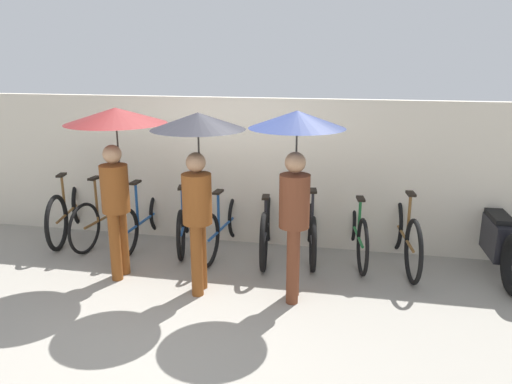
{
  "coord_description": "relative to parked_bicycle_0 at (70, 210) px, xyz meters",
  "views": [
    {
      "loc": [
        1.7,
        -4.53,
        2.57
      ],
      "look_at": [
        0.55,
        1.05,
        1.0
      ],
      "focal_mm": 35.0,
      "sensor_mm": 36.0,
      "label": 1
    }
  ],
  "objects": [
    {
      "name": "parked_bicycle_3",
      "position": [
        1.75,
        -0.01,
        -0.05
      ],
      "size": [
        0.57,
        1.62,
        0.97
      ],
      "rotation": [
        0.0,
        0.0,
        1.82
      ],
      "color": "black",
      "rests_on": "ground"
    },
    {
      "name": "parked_bicycle_7",
      "position": [
        4.08,
        0.03,
        -0.03
      ],
      "size": [
        0.45,
        1.73,
        1.06
      ],
      "rotation": [
        0.0,
        0.0,
        1.72
      ],
      "color": "black",
      "rests_on": "ground"
    },
    {
      "name": "pedestrian_center",
      "position": [
        2.38,
        -1.23,
        1.18
      ],
      "size": [
        1.02,
        1.02,
        1.99
      ],
      "rotation": [
        0.0,
        0.0,
        0.06
      ],
      "color": "brown",
      "rests_on": "ground"
    },
    {
      "name": "pedestrian_trailing",
      "position": [
        3.42,
        -1.2,
        1.2
      ],
      "size": [
        1.0,
        1.0,
        2.03
      ],
      "rotation": [
        0.0,
        0.0,
        0.06
      ],
      "color": "brown",
      "rests_on": "ground"
    },
    {
      "name": "parked_bicycle_2",
      "position": [
        1.17,
        -0.04,
        -0.04
      ],
      "size": [
        0.44,
        1.73,
        1.01
      ],
      "rotation": [
        0.0,
        0.0,
        1.54
      ],
      "color": "black",
      "rests_on": "ground"
    },
    {
      "name": "back_wall",
      "position": [
        2.33,
        0.33,
        0.62
      ],
      "size": [
        13.77,
        0.12,
        2.02
      ],
      "color": "beige",
      "rests_on": "ground"
    },
    {
      "name": "parked_bicycle_5",
      "position": [
        2.92,
        -0.09,
        -0.02
      ],
      "size": [
        0.44,
        1.78,
        1.09
      ],
      "rotation": [
        0.0,
        0.0,
        1.69
      ],
      "color": "black",
      "rests_on": "ground"
    },
    {
      "name": "parked_bicycle_8",
      "position": [
        4.67,
        -0.07,
        -0.0
      ],
      "size": [
        0.44,
        1.83,
        0.99
      ],
      "rotation": [
        0.0,
        0.0,
        1.7
      ],
      "color": "black",
      "rests_on": "ground"
    },
    {
      "name": "motorcycle",
      "position": [
        5.77,
        -0.0,
        -0.0
      ],
      "size": [
        0.58,
        2.08,
        0.91
      ],
      "rotation": [
        0.0,
        0.0,
        1.61
      ],
      "color": "black",
      "rests_on": "ground"
    },
    {
      "name": "ground_plane",
      "position": [
        2.33,
        -1.68,
        -0.4
      ],
      "size": [
        30.0,
        30.0,
        0.0
      ],
      "primitive_type": "plane",
      "color": "gray"
    },
    {
      "name": "parked_bicycle_1",
      "position": [
        0.59,
        -0.06,
        -0.03
      ],
      "size": [
        0.44,
        1.65,
        0.97
      ],
      "rotation": [
        0.0,
        0.0,
        1.49
      ],
      "color": "black",
      "rests_on": "ground"
    },
    {
      "name": "parked_bicycle_0",
      "position": [
        0.0,
        0.0,
        0.0
      ],
      "size": [
        0.57,
        1.79,
        1.05
      ],
      "rotation": [
        0.0,
        0.0,
        1.8
      ],
      "color": "black",
      "rests_on": "ground"
    },
    {
      "name": "parked_bicycle_6",
      "position": [
        3.5,
        -0.02,
        -0.03
      ],
      "size": [
        0.44,
        1.68,
        0.99
      ],
      "rotation": [
        0.0,
        0.0,
        1.71
      ],
      "color": "black",
      "rests_on": "ground"
    },
    {
      "name": "pedestrian_leading",
      "position": [
        1.34,
        -1.04,
        1.24
      ],
      "size": [
        1.15,
        1.15,
        2.0
      ],
      "rotation": [
        0.0,
        0.0,
        -0.04
      ],
      "color": "brown",
      "rests_on": "ground"
    },
    {
      "name": "parked_bicycle_4",
      "position": [
        2.34,
        -0.09,
        -0.03
      ],
      "size": [
        0.44,
        1.78,
        1.05
      ],
      "rotation": [
        0.0,
        0.0,
        1.49
      ],
      "color": "black",
      "rests_on": "ground"
    }
  ]
}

